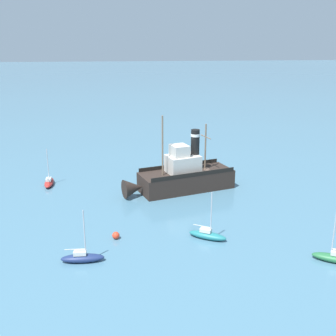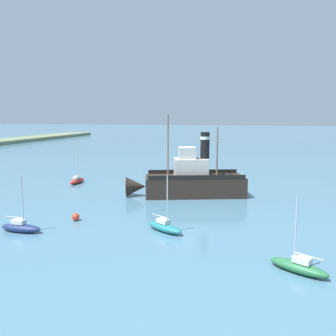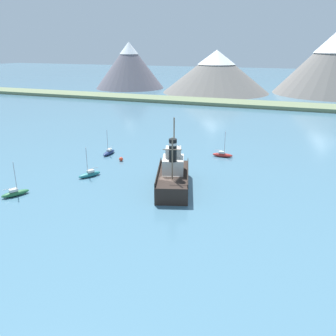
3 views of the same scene
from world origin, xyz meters
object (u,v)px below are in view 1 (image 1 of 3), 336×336
sailboat_green (335,258)px  mooring_buoy (116,235)px  old_tugboat (182,176)px  sailboat_teal (207,235)px  sailboat_navy (82,257)px  sailboat_red (49,182)px

sailboat_green → mooring_buoy: sailboat_green is taller
old_tugboat → mooring_buoy: size_ratio=20.32×
sailboat_teal → mooring_buoy: 8.98m
mooring_buoy → sailboat_teal: bearing=-96.2°
mooring_buoy → sailboat_navy: bearing=145.0°
sailboat_green → mooring_buoy: size_ratio=6.75×
sailboat_teal → mooring_buoy: size_ratio=6.75×
old_tugboat → sailboat_green: bearing=-151.2°
sailboat_teal → sailboat_green: 11.66m
sailboat_green → sailboat_navy: bearing=83.6°
old_tugboat → sailboat_red: old_tugboat is taller
sailboat_teal → sailboat_green: size_ratio=1.00×
sailboat_navy → mooring_buoy: sailboat_navy is taller
sailboat_navy → sailboat_red: bearing=16.3°
sailboat_green → sailboat_navy: 22.18m
old_tugboat → sailboat_red: bearing=78.0°
sailboat_teal → sailboat_red: 25.17m
sailboat_red → sailboat_green: 36.52m
old_tugboat → sailboat_navy: (-17.12, 11.27, -1.40)m
sailboat_navy → sailboat_green: bearing=-96.4°
sailboat_red → old_tugboat: bearing=-102.0°
sailboat_red → sailboat_green: same height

